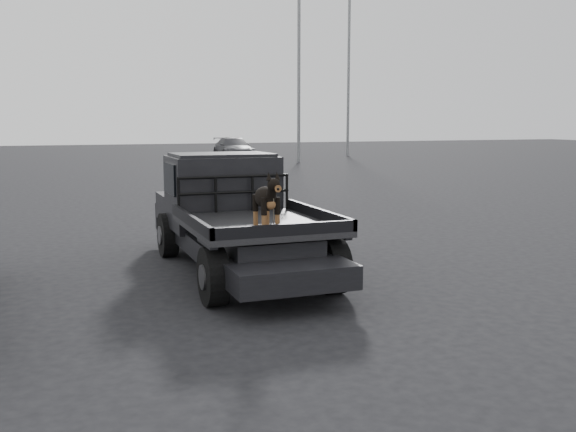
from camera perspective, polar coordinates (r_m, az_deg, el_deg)
name	(u,v)px	position (r m, az deg, el deg)	size (l,w,h in m)	color
ground	(246,320)	(7.69, -3.71, -9.19)	(120.00, 120.00, 0.00)	black
flatbed_ute	(238,242)	(10.00, -4.42, -2.35)	(2.00, 5.40, 0.92)	black
ute_cab	(222,180)	(10.79, -5.90, 3.24)	(1.72, 1.30, 0.88)	black
headache_rack	(234,194)	(10.08, -4.79, 1.96)	(1.80, 0.08, 0.55)	black
dog	(266,202)	(8.29, -1.96, 1.24)	(0.32, 0.60, 0.74)	black
distant_car_b	(233,148)	(39.96, -4.87, 6.02)	(1.87, 4.59, 1.33)	#414146
floodlight_mid	(299,18)	(37.06, 0.98, 17.16)	(1.08, 0.28, 14.70)	slate
floodlight_far	(349,42)	(44.15, 5.44, 15.16)	(1.08, 0.28, 13.87)	slate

